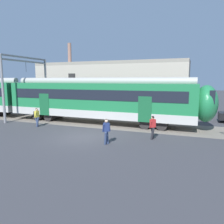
# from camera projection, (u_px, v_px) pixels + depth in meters

# --- Properties ---
(ground_plane) EXTENTS (160.00, 160.00, 0.00)m
(ground_plane) POSITION_uv_depth(u_px,v_px,m) (83.00, 137.00, 15.79)
(ground_plane) COLOR #38383D
(track_bed) EXTENTS (80.00, 4.40, 0.01)m
(track_bed) POSITION_uv_depth(u_px,v_px,m) (10.00, 116.00, 24.97)
(track_bed) COLOR slate
(track_bed) RESTS_ON ground
(commuter_train) EXTENTS (38.05, 3.07, 4.73)m
(commuter_train) POSITION_uv_depth(u_px,v_px,m) (26.00, 97.00, 23.75)
(commuter_train) COLOR #B7B7B2
(commuter_train) RESTS_ON ground
(pedestrian_yellow) EXTENTS (0.63, 0.57, 1.67)m
(pedestrian_yellow) POSITION_uv_depth(u_px,v_px,m) (37.00, 116.00, 19.26)
(pedestrian_yellow) COLOR navy
(pedestrian_yellow) RESTS_ON ground
(pedestrian_navy) EXTENTS (0.48, 0.71, 1.67)m
(pedestrian_navy) POSITION_uv_depth(u_px,v_px,m) (106.00, 130.00, 13.95)
(pedestrian_navy) COLOR navy
(pedestrian_navy) RESTS_ON ground
(pedestrian_red) EXTENTS (0.44, 0.68, 1.67)m
(pedestrian_red) POSITION_uv_depth(u_px,v_px,m) (153.00, 126.00, 15.14)
(pedestrian_red) COLOR #28282D
(pedestrian_red) RESTS_ON ground
(catenary_gantry) EXTENTS (0.24, 6.64, 6.53)m
(catenary_gantry) POSITION_uv_depth(u_px,v_px,m) (27.00, 78.00, 23.38)
(catenary_gantry) COLOR gray
(catenary_gantry) RESTS_ON ground
(background_building) EXTENTS (20.13, 5.00, 9.20)m
(background_building) POSITION_uv_depth(u_px,v_px,m) (109.00, 87.00, 29.26)
(background_building) COLOR #B2A899
(background_building) RESTS_ON ground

